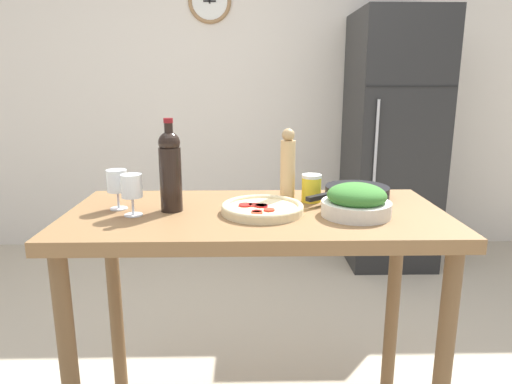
{
  "coord_description": "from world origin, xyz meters",
  "views": [
    {
      "loc": [
        -0.03,
        -1.53,
        1.35
      ],
      "look_at": [
        0.0,
        0.03,
        0.98
      ],
      "focal_mm": 32.0,
      "sensor_mm": 36.0,
      "label": 1
    }
  ],
  "objects_px": {
    "pepper_mill": "(288,167)",
    "salad_bowl": "(356,201)",
    "wine_bottle": "(170,169)",
    "homemade_pizza": "(262,208)",
    "refrigerator": "(392,142)",
    "salt_canister": "(311,188)",
    "wine_glass_near": "(132,188)",
    "cast_iron_skillet": "(357,192)",
    "wine_glass_far": "(117,183)"
  },
  "relations": [
    {
      "from": "refrigerator",
      "to": "wine_bottle",
      "type": "distance_m",
      "value": 2.28
    },
    {
      "from": "salad_bowl",
      "to": "salt_canister",
      "type": "height_order",
      "value": "salad_bowl"
    },
    {
      "from": "pepper_mill",
      "to": "cast_iron_skillet",
      "type": "relative_size",
      "value": 0.79
    },
    {
      "from": "pepper_mill",
      "to": "salad_bowl",
      "type": "distance_m",
      "value": 0.3
    },
    {
      "from": "pepper_mill",
      "to": "homemade_pizza",
      "type": "relative_size",
      "value": 0.97
    },
    {
      "from": "pepper_mill",
      "to": "homemade_pizza",
      "type": "height_order",
      "value": "pepper_mill"
    },
    {
      "from": "wine_glass_far",
      "to": "salt_canister",
      "type": "distance_m",
      "value": 0.7
    },
    {
      "from": "salad_bowl",
      "to": "salt_canister",
      "type": "bearing_deg",
      "value": 123.24
    },
    {
      "from": "pepper_mill",
      "to": "salad_bowl",
      "type": "relative_size",
      "value": 1.18
    },
    {
      "from": "salad_bowl",
      "to": "refrigerator",
      "type": "bearing_deg",
      "value": 69.45
    },
    {
      "from": "homemade_pizza",
      "to": "wine_glass_far",
      "type": "bearing_deg",
      "value": 173.0
    },
    {
      "from": "cast_iron_skillet",
      "to": "salad_bowl",
      "type": "bearing_deg",
      "value": -103.71
    },
    {
      "from": "homemade_pizza",
      "to": "salt_canister",
      "type": "xyz_separation_m",
      "value": [
        0.19,
        0.15,
        0.03
      ]
    },
    {
      "from": "wine_glass_far",
      "to": "pepper_mill",
      "type": "distance_m",
      "value": 0.61
    },
    {
      "from": "homemade_pizza",
      "to": "wine_glass_near",
      "type": "bearing_deg",
      "value": -177.51
    },
    {
      "from": "wine_glass_near",
      "to": "pepper_mill",
      "type": "xyz_separation_m",
      "value": [
        0.53,
        0.18,
        0.04
      ]
    },
    {
      "from": "wine_glass_near",
      "to": "homemade_pizza",
      "type": "xyz_separation_m",
      "value": [
        0.43,
        0.02,
        -0.08
      ]
    },
    {
      "from": "wine_bottle",
      "to": "wine_glass_far",
      "type": "relative_size",
      "value": 2.27
    },
    {
      "from": "refrigerator",
      "to": "salad_bowl",
      "type": "xyz_separation_m",
      "value": [
        -0.72,
        -1.92,
        0.04
      ]
    },
    {
      "from": "wine_glass_near",
      "to": "salt_canister",
      "type": "relative_size",
      "value": 1.36
    },
    {
      "from": "salt_canister",
      "to": "cast_iron_skillet",
      "type": "height_order",
      "value": "salt_canister"
    },
    {
      "from": "wine_bottle",
      "to": "wine_glass_near",
      "type": "relative_size",
      "value": 2.27
    },
    {
      "from": "wine_bottle",
      "to": "pepper_mill",
      "type": "relative_size",
      "value": 1.17
    },
    {
      "from": "salad_bowl",
      "to": "salt_canister",
      "type": "distance_m",
      "value": 0.23
    },
    {
      "from": "refrigerator",
      "to": "salt_canister",
      "type": "height_order",
      "value": "refrigerator"
    },
    {
      "from": "salt_canister",
      "to": "homemade_pizza",
      "type": "bearing_deg",
      "value": -141.03
    },
    {
      "from": "wine_glass_near",
      "to": "salt_canister",
      "type": "xyz_separation_m",
      "value": [
        0.62,
        0.17,
        -0.04
      ]
    },
    {
      "from": "wine_bottle",
      "to": "wine_glass_near",
      "type": "height_order",
      "value": "wine_bottle"
    },
    {
      "from": "homemade_pizza",
      "to": "salt_canister",
      "type": "height_order",
      "value": "salt_canister"
    },
    {
      "from": "refrigerator",
      "to": "salad_bowl",
      "type": "height_order",
      "value": "refrigerator"
    },
    {
      "from": "refrigerator",
      "to": "wine_bottle",
      "type": "height_order",
      "value": "refrigerator"
    },
    {
      "from": "wine_glass_near",
      "to": "pepper_mill",
      "type": "relative_size",
      "value": 0.52
    },
    {
      "from": "pepper_mill",
      "to": "homemade_pizza",
      "type": "bearing_deg",
      "value": -121.24
    },
    {
      "from": "wine_bottle",
      "to": "salad_bowl",
      "type": "bearing_deg",
      "value": -6.9
    },
    {
      "from": "wine_bottle",
      "to": "pepper_mill",
      "type": "xyz_separation_m",
      "value": [
        0.41,
        0.13,
        -0.02
      ]
    },
    {
      "from": "wine_bottle",
      "to": "homemade_pizza",
      "type": "bearing_deg",
      "value": -6.95
    },
    {
      "from": "wine_bottle",
      "to": "salad_bowl",
      "type": "distance_m",
      "value": 0.64
    },
    {
      "from": "wine_glass_near",
      "to": "salad_bowl",
      "type": "relative_size",
      "value": 0.61
    },
    {
      "from": "refrigerator",
      "to": "homemade_pizza",
      "type": "xyz_separation_m",
      "value": [
        -1.03,
        -1.88,
        0.01
      ]
    },
    {
      "from": "salt_canister",
      "to": "pepper_mill",
      "type": "bearing_deg",
      "value": 172.21
    },
    {
      "from": "salad_bowl",
      "to": "wine_glass_near",
      "type": "bearing_deg",
      "value": 178.57
    },
    {
      "from": "refrigerator",
      "to": "cast_iron_skillet",
      "type": "distance_m",
      "value": 1.79
    },
    {
      "from": "wine_glass_far",
      "to": "salt_canister",
      "type": "bearing_deg",
      "value": 7.41
    },
    {
      "from": "salad_bowl",
      "to": "homemade_pizza",
      "type": "distance_m",
      "value": 0.32
    },
    {
      "from": "wine_glass_near",
      "to": "salt_canister",
      "type": "bearing_deg",
      "value": 15.36
    },
    {
      "from": "wine_bottle",
      "to": "wine_glass_near",
      "type": "bearing_deg",
      "value": -154.66
    },
    {
      "from": "salad_bowl",
      "to": "salt_canister",
      "type": "xyz_separation_m",
      "value": [
        -0.12,
        0.19,
        0.0
      ]
    },
    {
      "from": "wine_glass_near",
      "to": "cast_iron_skillet",
      "type": "relative_size",
      "value": 0.41
    },
    {
      "from": "homemade_pizza",
      "to": "salad_bowl",
      "type": "bearing_deg",
      "value": -6.85
    },
    {
      "from": "pepper_mill",
      "to": "cast_iron_skillet",
      "type": "bearing_deg",
      "value": 9.38
    }
  ]
}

